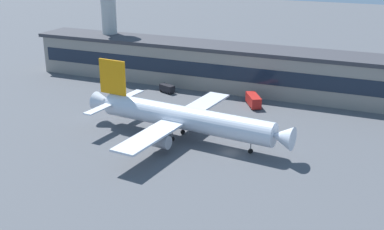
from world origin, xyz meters
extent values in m
plane|color=#4C4F54|center=(0.00, 0.00, 0.00)|extent=(600.00, 600.00, 0.00)
cube|color=gray|center=(0.00, 48.87, 6.44)|extent=(173.23, 14.48, 12.88)
cube|color=#38383D|center=(0.00, 48.87, 13.48)|extent=(176.70, 14.77, 1.20)
cube|color=#192333|center=(0.00, 41.58, 7.09)|extent=(169.77, 0.16, 4.64)
cylinder|color=silver|center=(-12.69, 3.07, 5.52)|extent=(45.56, 10.11, 5.67)
cone|color=silver|center=(11.51, 0.67, 5.52)|extent=(5.61, 5.87, 5.39)
cone|color=silver|center=(-37.16, 5.50, 5.52)|extent=(6.71, 5.70, 5.11)
cube|color=orange|center=(-34.19, 5.20, 12.89)|extent=(7.95, 1.28, 9.08)
cube|color=silver|center=(-33.08, 11.36, 6.37)|extent=(3.40, 10.40, 0.30)
cube|color=silver|center=(-34.31, -1.06, 6.37)|extent=(3.40, 10.40, 0.30)
cube|color=silver|center=(-13.39, 16.21, 4.95)|extent=(7.98, 20.84, 0.50)
cube|color=silver|center=(-15.96, -9.68, 4.95)|extent=(7.98, 20.84, 0.50)
cylinder|color=#99999E|center=(-12.70, 13.08, 2.99)|extent=(4.97, 3.57, 3.12)
cylinder|color=#99999E|center=(-14.67, -6.74, 2.99)|extent=(4.97, 3.57, 3.12)
cylinder|color=black|center=(4.41, 1.37, 0.55)|extent=(1.14, 0.61, 1.10)
cylinder|color=slate|center=(4.41, 1.37, 2.16)|extent=(0.24, 0.24, 2.68)
cylinder|color=black|center=(-14.68, 5.83, 0.55)|extent=(1.14, 0.61, 1.10)
cylinder|color=slate|center=(-14.68, 5.83, 2.16)|extent=(0.24, 0.24, 2.68)
cylinder|color=black|center=(-15.19, 0.75, 0.55)|extent=(1.14, 0.61, 1.10)
cylinder|color=slate|center=(-15.19, 0.75, 2.16)|extent=(0.24, 0.24, 2.68)
cylinder|color=#B7B7B2|center=(-64.50, 51.77, 15.15)|extent=(5.32, 5.32, 30.29)
cube|color=red|center=(-4.70, 34.02, 1.85)|extent=(6.70, 8.65, 3.00)
cube|color=black|center=(-3.52, 32.04, 2.45)|extent=(3.72, 3.84, 0.75)
cylinder|color=black|center=(-2.11, 32.14, 0.35)|extent=(0.62, 0.75, 0.70)
cylinder|color=black|center=(-4.28, 30.85, 0.35)|extent=(0.62, 0.75, 0.70)
cylinder|color=black|center=(-5.12, 37.19, 0.35)|extent=(0.62, 0.75, 0.70)
cylinder|color=black|center=(-7.29, 35.90, 0.35)|extent=(0.62, 0.75, 0.70)
cube|color=black|center=(-33.89, 35.92, 1.45)|extent=(5.65, 3.99, 2.20)
cube|color=black|center=(-32.56, 35.38, 1.89)|extent=(2.45, 2.56, 0.55)
cylinder|color=black|center=(-31.83, 36.15, 0.35)|extent=(0.76, 0.54, 0.70)
cylinder|color=black|center=(-32.57, 34.32, 0.35)|extent=(0.76, 0.54, 0.70)
cylinder|color=black|center=(-35.20, 37.52, 0.35)|extent=(0.76, 0.54, 0.70)
cylinder|color=black|center=(-35.94, 35.68, 0.35)|extent=(0.76, 0.54, 0.70)
camera|label=1|loc=(32.49, -97.34, 46.27)|focal=45.42mm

